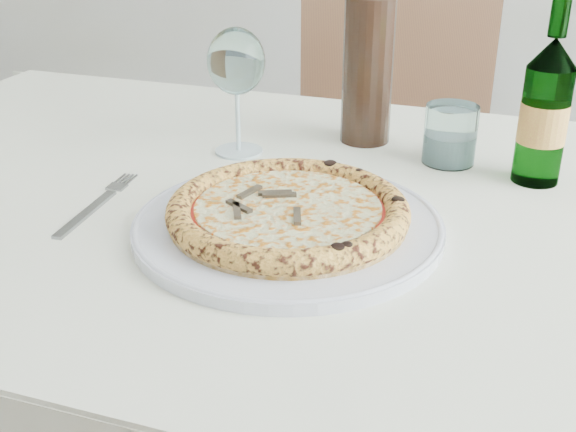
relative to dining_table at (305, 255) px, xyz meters
name	(u,v)px	position (x,y,z in m)	size (l,w,h in m)	color
dining_table	(305,255)	(0.00, 0.00, 0.00)	(1.58, 1.02, 0.76)	brown
chair_far	(392,156)	(0.04, 0.77, -0.14)	(0.50, 0.50, 0.93)	brown
plate	(288,225)	(0.00, -0.10, 0.09)	(0.36, 0.36, 0.02)	silver
pizza	(288,211)	(0.00, -0.10, 0.11)	(0.28, 0.28, 0.03)	tan
fork	(96,204)	(-0.25, -0.09, 0.09)	(0.02, 0.19, 0.00)	gray
wine_glass	(236,64)	(-0.13, 0.14, 0.22)	(0.08, 0.08, 0.18)	silver
tumbler	(450,138)	(0.17, 0.17, 0.12)	(0.07, 0.07, 0.08)	silver
beer_bottle	(545,112)	(0.29, 0.13, 0.18)	(0.06, 0.06, 0.24)	#2B722D
wine_bottle	(368,56)	(0.04, 0.24, 0.22)	(0.08, 0.08, 0.31)	black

